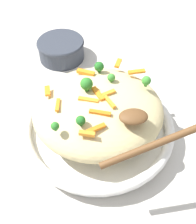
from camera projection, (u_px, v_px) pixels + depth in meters
The scene contains 23 objects.
ground_plane at pixel (98, 134), 0.66m from camera, with size 2.40×2.40×0.00m, color beige.
serving_bowl at pixel (98, 128), 0.64m from camera, with size 0.35×0.35×0.05m.
pasta_mound at pixel (98, 110), 0.60m from camera, with size 0.29×0.27×0.10m, color #DBC689.
carrot_piece_0 at pixel (88, 100), 0.55m from camera, with size 0.04×0.01×0.01m, color orange.
carrot_piece_1 at pixel (118, 63), 0.64m from camera, with size 0.03×0.01×0.01m, color orange.
carrot_piece_2 at pixel (97, 95), 0.56m from camera, with size 0.04×0.01×0.01m, color orange.
carrot_piece_3 at pixel (86, 72), 0.61m from camera, with size 0.04×0.01×0.01m, color orange.
carrot_piece_4 at pixel (109, 93), 0.56m from camera, with size 0.03×0.01×0.01m, color orange.
carrot_piece_5 at pixel (58, 105), 0.55m from camera, with size 0.03×0.01×0.01m, color orange.
carrot_piece_6 at pixel (87, 134), 0.50m from camera, with size 0.03×0.01×0.01m, color orange.
carrot_piece_7 at pixel (137, 72), 0.62m from camera, with size 0.04×0.01×0.01m, color orange.
carrot_piece_8 at pixel (109, 101), 0.55m from camera, with size 0.04×0.01×0.01m, color orange.
carrot_piece_9 at pixel (96, 128), 0.51m from camera, with size 0.04×0.01×0.01m, color orange.
carrot_piece_10 at pixel (99, 113), 0.53m from camera, with size 0.04×0.01×0.01m, color orange.
carrot_piece_11 at pixel (47, 91), 0.57m from camera, with size 0.03×0.01×0.01m, color orange.
broccoli_floret_0 at pixel (146, 81), 0.58m from camera, with size 0.02×0.02×0.03m.
broccoli_floret_1 at pixel (111, 78), 0.59m from camera, with size 0.02×0.02×0.02m.
broccoli_floret_2 at pixel (81, 121), 0.51m from camera, with size 0.02×0.02×0.02m.
broccoli_floret_3 at pixel (87, 84), 0.56m from camera, with size 0.03×0.03×0.03m.
broccoli_floret_4 at pixel (99, 67), 0.61m from camera, with size 0.02×0.02×0.03m.
broccoli_floret_5 at pixel (55, 126), 0.50m from camera, with size 0.02×0.02×0.02m.
serving_spoon at pixel (141, 127), 0.48m from camera, with size 0.18×0.13×0.07m.
companion_bowl at pixel (61, 48), 0.84m from camera, with size 0.15×0.15×0.06m.
Camera 1 is at (-0.03, -0.40, 0.53)m, focal length 43.40 mm.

